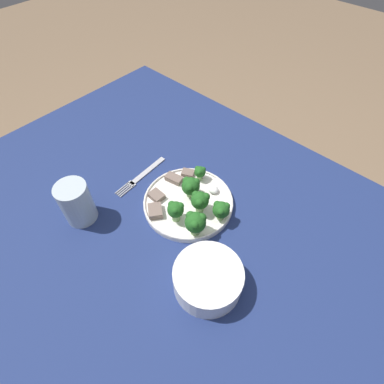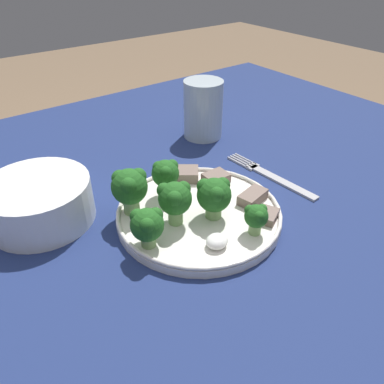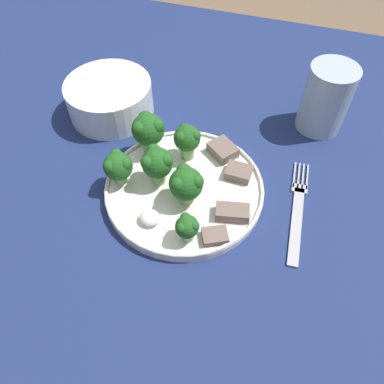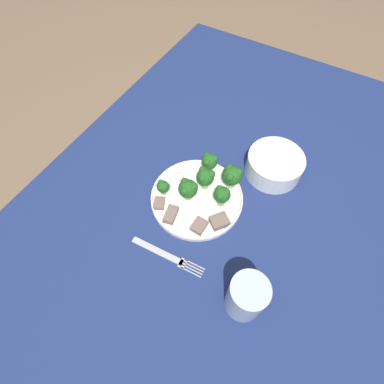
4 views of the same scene
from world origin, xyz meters
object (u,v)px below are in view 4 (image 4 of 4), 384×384
cream_bowl (274,165)px  drinking_glass (246,297)px  fork (167,255)px  dinner_plate (197,198)px

cream_bowl → drinking_glass: size_ratio=1.30×
cream_bowl → drinking_glass: bearing=12.4°
fork → drinking_glass: 0.21m
cream_bowl → drinking_glass: drinking_glass is taller
dinner_plate → drinking_glass: (0.18, 0.22, 0.04)m
fork → cream_bowl: (-0.36, 0.12, 0.03)m
fork → cream_bowl: cream_bowl is taller
dinner_plate → fork: (0.17, 0.02, -0.01)m
dinner_plate → fork: 0.17m
drinking_glass → dinner_plate: bearing=-129.5°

